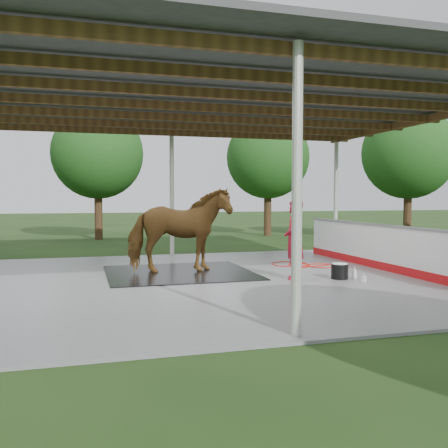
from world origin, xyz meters
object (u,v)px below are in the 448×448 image
object	(u,v)px
dasher_board	(388,249)
handler	(294,239)
horse	(179,230)
wash_bucket	(340,271)

from	to	relation	value
dasher_board	handler	size ratio (longest dim) A/B	4.50
dasher_board	handler	distance (m)	2.83
horse	wash_bucket	size ratio (longest dim) A/B	6.35
horse	wash_bucket	distance (m)	3.87
handler	wash_bucket	world-z (taller)	handler
dasher_board	horse	xyz separation A→B (m)	(-5.07, 1.05, 0.50)
handler	wash_bucket	distance (m)	1.25
dasher_board	handler	xyz separation A→B (m)	(-2.77, -0.50, 0.35)
horse	dasher_board	bearing A→B (deg)	-100.08
horse	handler	distance (m)	2.78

